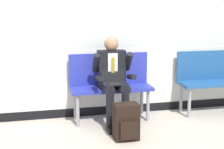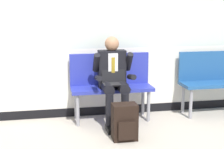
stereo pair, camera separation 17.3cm
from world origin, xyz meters
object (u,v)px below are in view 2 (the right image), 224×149
bench_empty (216,77)px  person_seated (114,78)px  bench_with_person (111,81)px  backpack (125,122)px

bench_empty → person_seated: (-1.72, -0.21, 0.10)m
bench_with_person → bench_empty: 1.72m
bench_empty → backpack: bench_empty is taller
bench_with_person → bench_empty: size_ratio=1.02×
bench_with_person → person_seated: (0.00, -0.21, 0.10)m
person_seated → backpack: size_ratio=2.67×
bench_with_person → bench_empty: (1.72, -0.00, -0.00)m
bench_empty → person_seated: size_ratio=0.94×
person_seated → bench_with_person: bearing=90.0°
bench_with_person → person_seated: person_seated is taller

